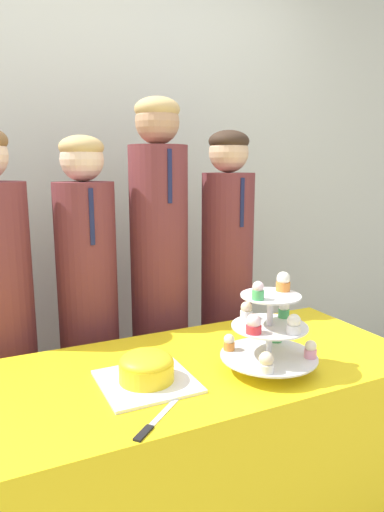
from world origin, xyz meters
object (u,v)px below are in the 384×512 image
student_1 (89,318)px  cupcake_stand (270,330)px  student_2 (160,290)px  student_3 (227,293)px  cake_knife (152,425)px  round_cake (146,369)px

student_1 → cupcake_stand: bearing=-60.6°
student_2 → student_3: student_2 is taller
cake_knife → student_2: bearing=26.6°
student_3 → round_cake: bearing=-135.3°
cake_knife → cupcake_stand: (0.46, 0.14, 0.14)m
cupcake_stand → student_2: bearing=96.8°
cupcake_stand → student_1: size_ratio=0.21×
student_1 → student_3: (0.68, 0.00, 0.03)m
cupcake_stand → student_1: bearing=119.4°
student_2 → student_3: (0.35, -0.00, -0.06)m
student_1 → student_3: size_ratio=0.97×
cupcake_stand → student_3: bearing=70.2°
round_cake → student_3: student_3 is taller
cake_knife → student_1: size_ratio=0.13×
cake_knife → cupcake_stand: 0.50m
student_1 → student_2: bearing=0.0°
cake_knife → student_3: 1.13m
student_1 → student_3: bearing=0.0°
round_cake → student_3: 0.92m
round_cake → student_2: (0.30, 0.65, 0.05)m
student_2 → cake_knife: bearing=-113.0°
cake_knife → cupcake_stand: cupcake_stand is taller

